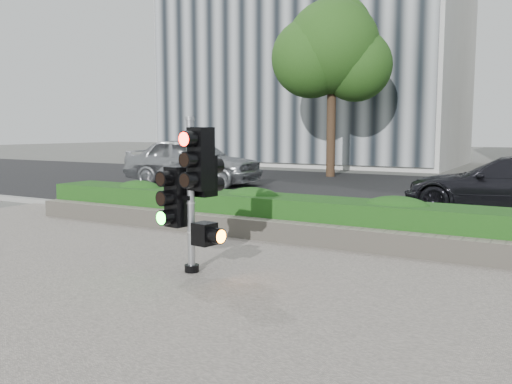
% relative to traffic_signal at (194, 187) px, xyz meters
% --- Properties ---
extents(ground, '(120.00, 120.00, 0.00)m').
position_rel_traffic_signal_xyz_m(ground, '(0.36, 0.44, -1.16)').
color(ground, '#51514C').
rests_on(ground, ground).
extents(sidewalk, '(16.00, 11.00, 0.03)m').
position_rel_traffic_signal_xyz_m(sidewalk, '(0.36, -2.06, -1.15)').
color(sidewalk, '#9E9389').
rests_on(sidewalk, ground).
extents(road, '(60.00, 13.00, 0.02)m').
position_rel_traffic_signal_xyz_m(road, '(0.36, 10.44, -1.15)').
color(road, black).
rests_on(road, ground).
extents(curb, '(60.00, 0.25, 0.12)m').
position_rel_traffic_signal_xyz_m(curb, '(0.36, 3.59, -1.10)').
color(curb, gray).
rests_on(curb, ground).
extents(stone_wall, '(12.00, 0.32, 0.34)m').
position_rel_traffic_signal_xyz_m(stone_wall, '(0.36, 2.34, -0.96)').
color(stone_wall, gray).
rests_on(stone_wall, sidewalk).
extents(hedge, '(12.00, 1.00, 0.68)m').
position_rel_traffic_signal_xyz_m(hedge, '(0.36, 2.99, -0.79)').
color(hedge, '#317022').
rests_on(hedge, sidewalk).
extents(building_left, '(16.00, 9.00, 15.00)m').
position_rel_traffic_signal_xyz_m(building_left, '(-8.64, 23.44, 6.34)').
color(building_left, '#B7B7B2').
rests_on(building_left, ground).
extents(tree_left, '(4.61, 4.03, 7.34)m').
position_rel_traffic_signal_xyz_m(tree_left, '(-4.15, 15.00, 3.88)').
color(tree_left, black).
rests_on(tree_left, ground).
extents(traffic_signal, '(0.73, 0.57, 2.05)m').
position_rel_traffic_signal_xyz_m(traffic_signal, '(0.00, 0.00, 0.00)').
color(traffic_signal, black).
rests_on(traffic_signal, sidewalk).
extents(car_silver, '(5.01, 2.48, 1.64)m').
position_rel_traffic_signal_xyz_m(car_silver, '(-6.97, 9.39, -0.32)').
color(car_silver, '#9FA2A6').
rests_on(car_silver, road).
extents(car_dark, '(4.68, 2.06, 1.34)m').
position_rel_traffic_signal_xyz_m(car_dark, '(3.19, 7.40, -0.47)').
color(car_dark, black).
rests_on(car_dark, road).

